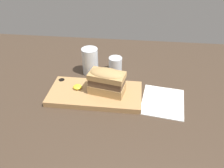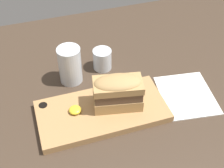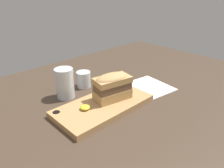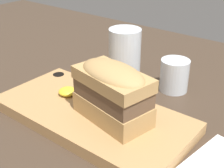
% 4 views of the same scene
% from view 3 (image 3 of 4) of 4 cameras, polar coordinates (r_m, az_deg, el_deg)
% --- Properties ---
extents(dining_table, '(1.91, 1.26, 0.02)m').
position_cam_3_polar(dining_table, '(0.81, -2.41, -8.93)').
color(dining_table, '#423326').
rests_on(dining_table, ground).
extents(serving_board, '(0.38, 0.19, 0.02)m').
position_cam_3_polar(serving_board, '(0.85, -2.29, -5.67)').
color(serving_board, tan).
rests_on(serving_board, dining_table).
extents(sandwich, '(0.15, 0.10, 0.11)m').
position_cam_3_polar(sandwich, '(0.85, 0.11, -0.40)').
color(sandwich, tan).
rests_on(sandwich, serving_board).
extents(mustard_dollop, '(0.04, 0.04, 0.01)m').
position_cam_3_polar(mustard_dollop, '(0.80, -7.07, -6.09)').
color(mustard_dollop, yellow).
rests_on(mustard_dollop, serving_board).
extents(water_glass, '(0.08, 0.08, 0.13)m').
position_cam_3_polar(water_glass, '(0.93, -12.19, -0.30)').
color(water_glass, silver).
rests_on(water_glass, dining_table).
extents(wine_glass, '(0.06, 0.06, 0.07)m').
position_cam_3_polar(wine_glass, '(1.02, -7.41, 1.05)').
color(wine_glass, silver).
rests_on(wine_glass, dining_table).
extents(napkin, '(0.19, 0.22, 0.00)m').
position_cam_3_polar(napkin, '(1.03, 9.77, -0.70)').
color(napkin, white).
rests_on(napkin, dining_table).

